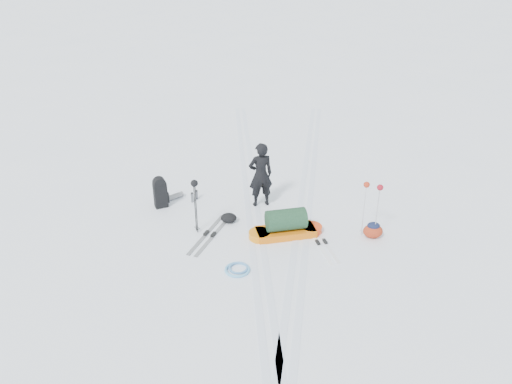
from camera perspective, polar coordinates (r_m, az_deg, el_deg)
ground at (r=11.75m, az=-0.12°, el=-3.94°), size 200.00×200.00×0.00m
ski_tracks at (r=12.51m, az=2.70°, el=-1.85°), size 3.38×17.97×0.01m
skier at (r=12.29m, az=0.53°, el=1.98°), size 0.70×0.55×1.68m
pulk_sled at (r=11.30m, az=3.43°, el=-3.87°), size 1.77×0.85×0.66m
expedition_rucksack at (r=12.67m, az=-10.68°, el=-0.05°), size 0.69×0.80×0.81m
ski_poles_black at (r=11.10m, az=-7.03°, el=0.26°), size 0.16×0.17×1.32m
ski_poles_silver at (r=11.09m, az=13.18°, el=-0.04°), size 0.40×0.27×1.35m
touring_skis_grey at (r=11.45m, az=-5.30°, el=-4.87°), size 0.88×1.78×0.07m
touring_skis_white at (r=11.21m, az=7.47°, el=-5.77°), size 0.66×1.71×0.06m
rope_coil at (r=10.29m, az=-2.10°, el=-8.78°), size 0.54×0.54×0.06m
small_daypack at (r=11.55m, az=13.23°, el=-4.27°), size 0.45×0.35×0.38m
thermos_pair at (r=12.90m, az=-7.06°, el=-0.47°), size 0.18×0.27×0.27m
stuff_sack at (r=11.86m, az=-3.14°, el=-2.98°), size 0.40×0.31×0.24m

